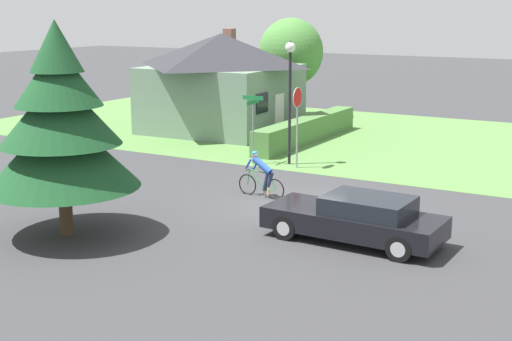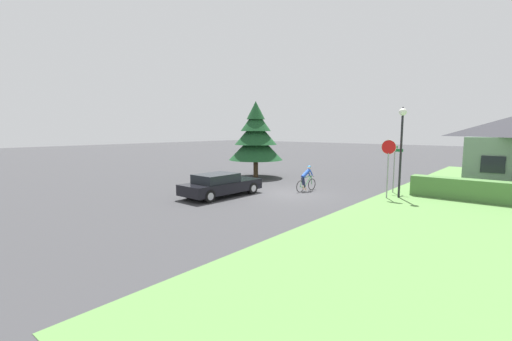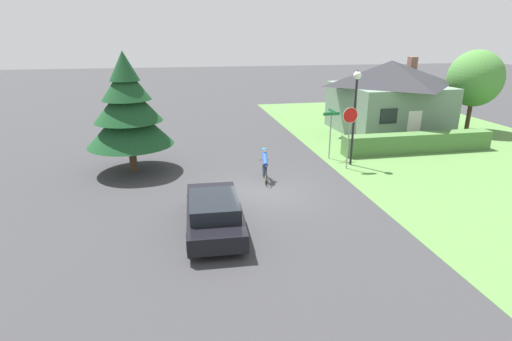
% 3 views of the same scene
% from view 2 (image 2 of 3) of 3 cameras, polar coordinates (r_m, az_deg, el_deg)
% --- Properties ---
extents(ground_plane, '(140.00, 140.00, 0.00)m').
position_cam_2_polar(ground_plane, '(19.51, 5.20, -3.84)').
color(ground_plane, '#38383A').
extents(hedge_row, '(8.88, 0.90, 1.09)m').
position_cam_2_polar(hedge_row, '(20.45, 36.70, -3.14)').
color(hedge_row, '#4C7A3D').
rests_on(hedge_row, ground).
extents(sedan_left_lane, '(2.00, 4.71, 1.26)m').
position_cam_2_polar(sedan_left_lane, '(18.64, -5.96, -2.39)').
color(sedan_left_lane, black).
rests_on(sedan_left_lane, ground).
extents(cyclist, '(0.44, 1.79, 1.50)m').
position_cam_2_polar(cyclist, '(20.34, 8.35, -1.37)').
color(cyclist, black).
rests_on(cyclist, ground).
extents(stop_sign, '(0.77, 0.07, 3.08)m').
position_cam_2_polar(stop_sign, '(19.17, 21.19, 2.18)').
color(stop_sign, gray).
rests_on(stop_sign, ground).
extents(street_lamp, '(0.39, 0.39, 4.79)m').
position_cam_2_polar(street_lamp, '(19.51, 23.13, 5.87)').
color(street_lamp, black).
rests_on(street_lamp, ground).
extents(street_name_sign, '(0.90, 0.90, 2.69)m').
position_cam_2_polar(street_name_sign, '(20.97, 22.06, 1.56)').
color(street_name_sign, gray).
rests_on(street_name_sign, ground).
extents(conifer_tall_near, '(4.06, 4.06, 5.71)m').
position_cam_2_polar(conifer_tall_near, '(25.80, -0.04, 5.54)').
color(conifer_tall_near, '#4C3823').
rests_on(conifer_tall_near, ground).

